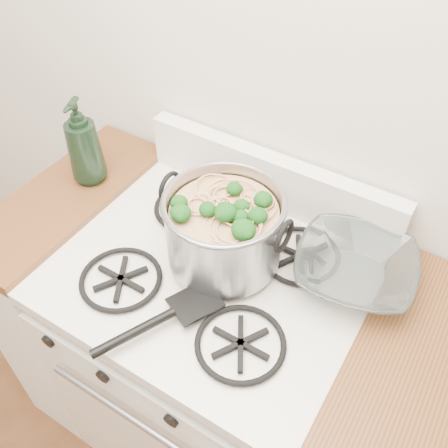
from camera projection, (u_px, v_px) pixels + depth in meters
gas_range at (214, 363)px, 1.58m from camera, size 0.76×0.66×0.92m
counter_left at (94, 291)px, 1.76m from camera, size 0.25×0.65×0.92m
stock_pot at (224, 229)px, 1.19m from camera, size 0.32×0.29×0.20m
spatula at (195, 301)px, 1.15m from camera, size 0.39×0.40×0.02m
glass_bowl at (353, 274)px, 1.20m from camera, size 0.13×0.13×0.03m
bottle at (83, 142)px, 1.38m from camera, size 0.13×0.13×0.26m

